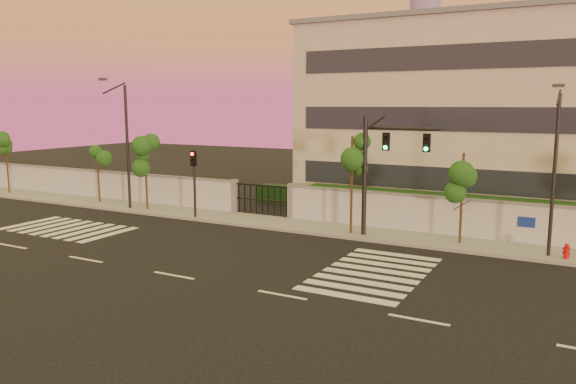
# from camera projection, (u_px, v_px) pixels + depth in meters

# --- Properties ---
(ground) EXTENTS (120.00, 120.00, 0.00)m
(ground) POSITION_uv_depth(u_px,v_px,m) (174.00, 276.00, 22.65)
(ground) COLOR black
(ground) RESTS_ON ground
(sidewalk) EXTENTS (60.00, 3.00, 0.15)m
(sidewalk) POSITION_uv_depth(u_px,v_px,m) (294.00, 225.00, 31.77)
(sidewalk) COLOR gray
(sidewalk) RESTS_ON ground
(perimeter_wall) EXTENTS (60.00, 0.36, 2.20)m
(perimeter_wall) POSITION_uv_depth(u_px,v_px,m) (308.00, 204.00, 32.88)
(perimeter_wall) COLOR #BABCC2
(perimeter_wall) RESTS_ON ground
(hedge_row) EXTENTS (41.00, 4.25, 1.80)m
(hedge_row) POSITION_uv_depth(u_px,v_px,m) (342.00, 203.00, 34.80)
(hedge_row) COLOR black
(hedge_row) RESTS_ON ground
(institutional_building) EXTENTS (24.40, 12.40, 12.25)m
(institutional_building) POSITION_uv_depth(u_px,v_px,m) (498.00, 115.00, 36.62)
(institutional_building) COLOR beige
(institutional_building) RESTS_ON ground
(road_markings) EXTENTS (57.00, 7.62, 0.02)m
(road_markings) POSITION_uv_depth(u_px,v_px,m) (199.00, 250.00, 26.65)
(road_markings) COLOR silver
(road_markings) RESTS_ON ground
(street_tree_a) EXTENTS (1.43, 1.14, 4.77)m
(street_tree_a) POSITION_uv_depth(u_px,v_px,m) (6.00, 149.00, 42.50)
(street_tree_a) COLOR #382314
(street_tree_a) RESTS_ON ground
(street_tree_b) EXTENTS (1.56, 1.24, 3.88)m
(street_tree_b) POSITION_uv_depth(u_px,v_px,m) (98.00, 163.00, 38.67)
(street_tree_b) COLOR #382314
(street_tree_b) RESTS_ON ground
(street_tree_c) EXTENTS (1.63, 1.29, 4.78)m
(street_tree_c) POSITION_uv_depth(u_px,v_px,m) (146.00, 157.00, 35.82)
(street_tree_c) COLOR #382314
(street_tree_c) RESTS_ON ground
(street_tree_d) EXTENTS (1.59, 1.26, 5.23)m
(street_tree_d) POSITION_uv_depth(u_px,v_px,m) (352.00, 163.00, 28.96)
(street_tree_d) COLOR #382314
(street_tree_d) RESTS_ON ground
(street_tree_e) EXTENTS (1.52, 1.21, 4.55)m
(street_tree_e) POSITION_uv_depth(u_px,v_px,m) (463.00, 178.00, 26.95)
(street_tree_e) COLOR #382314
(street_tree_e) RESTS_ON ground
(traffic_signal_main) EXTENTS (3.96, 0.68, 6.28)m
(traffic_signal_main) POSITION_uv_depth(u_px,v_px,m) (380.00, 162.00, 28.20)
(traffic_signal_main) COLOR black
(traffic_signal_main) RESTS_ON ground
(traffic_signal_secondary) EXTENTS (0.33, 0.33, 4.24)m
(traffic_signal_secondary) POSITION_uv_depth(u_px,v_px,m) (194.00, 175.00, 33.33)
(traffic_signal_secondary) COLOR black
(traffic_signal_secondary) RESTS_ON ground
(streetlight_west) EXTENTS (0.50, 2.03, 8.42)m
(streetlight_west) POSITION_uv_depth(u_px,v_px,m) (125.00, 141.00, 35.88)
(streetlight_west) COLOR black
(streetlight_west) RESTS_ON ground
(streetlight_east) EXTENTS (0.46, 1.84, 7.65)m
(streetlight_east) POSITION_uv_depth(u_px,v_px,m) (554.00, 167.00, 24.37)
(streetlight_east) COLOR black
(streetlight_east) RESTS_ON ground
(fire_hydrant) EXTENTS (0.32, 0.31, 0.83)m
(fire_hydrant) POSITION_uv_depth(u_px,v_px,m) (566.00, 253.00, 24.56)
(fire_hydrant) COLOR red
(fire_hydrant) RESTS_ON ground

